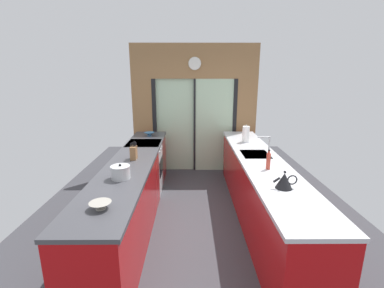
% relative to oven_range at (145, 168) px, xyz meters
% --- Properties ---
extents(ground_plane, '(5.04, 7.60, 0.02)m').
position_rel_oven_range_xyz_m(ground_plane, '(0.91, -0.65, -0.47)').
color(ground_plane, '#38383D').
extents(back_wall_unit, '(2.64, 0.12, 2.70)m').
position_rel_oven_range_xyz_m(back_wall_unit, '(0.91, 1.15, 1.07)').
color(back_wall_unit, olive).
rests_on(back_wall_unit, ground_plane).
extents(left_counter_run, '(0.62, 3.80, 0.92)m').
position_rel_oven_range_xyz_m(left_counter_run, '(-0.00, -1.12, 0.01)').
color(left_counter_run, '#AD0C0F').
rests_on(left_counter_run, ground_plane).
extents(right_counter_run, '(0.62, 3.80, 0.92)m').
position_rel_oven_range_xyz_m(right_counter_run, '(1.82, -0.95, 0.01)').
color(right_counter_run, '#AD0C0F').
rests_on(right_counter_run, ground_plane).
extents(sink_faucet, '(0.19, 0.02, 0.27)m').
position_rel_oven_range_xyz_m(sink_faucet, '(1.97, -0.70, 0.65)').
color(sink_faucet, '#B7BABC').
rests_on(sink_faucet, right_counter_run).
extents(oven_range, '(0.60, 0.60, 0.92)m').
position_rel_oven_range_xyz_m(oven_range, '(0.00, 0.00, 0.00)').
color(oven_range, '#B7BABC').
rests_on(oven_range, ground_plane).
extents(mixing_bowl_near, '(0.20, 0.20, 0.06)m').
position_rel_oven_range_xyz_m(mixing_bowl_near, '(0.02, -2.39, 0.50)').
color(mixing_bowl_near, gray).
rests_on(mixing_bowl_near, left_counter_run).
extents(mixing_bowl_far, '(0.20, 0.20, 0.07)m').
position_rel_oven_range_xyz_m(mixing_bowl_far, '(0.02, 0.53, 0.50)').
color(mixing_bowl_far, teal).
rests_on(mixing_bowl_far, left_counter_run).
extents(knife_block, '(0.09, 0.14, 0.26)m').
position_rel_oven_range_xyz_m(knife_block, '(0.02, -0.94, 0.56)').
color(knife_block, brown).
rests_on(knife_block, left_counter_run).
extents(stock_pot, '(0.22, 0.22, 0.18)m').
position_rel_oven_range_xyz_m(stock_pot, '(0.02, -1.67, 0.54)').
color(stock_pot, '#B7BABC').
rests_on(stock_pot, left_counter_run).
extents(kettle, '(0.26, 0.18, 0.19)m').
position_rel_oven_range_xyz_m(kettle, '(1.80, -1.95, 0.55)').
color(kettle, black).
rests_on(kettle, right_counter_run).
extents(soap_bottle, '(0.05, 0.05, 0.25)m').
position_rel_oven_range_xyz_m(soap_bottle, '(1.80, -1.36, 0.57)').
color(soap_bottle, '#B23D2D').
rests_on(soap_bottle, right_counter_run).
extents(paper_towel_roll, '(0.14, 0.14, 0.31)m').
position_rel_oven_range_xyz_m(paper_towel_roll, '(1.80, 0.05, 0.60)').
color(paper_towel_roll, '#B7BABC').
rests_on(paper_towel_roll, right_counter_run).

